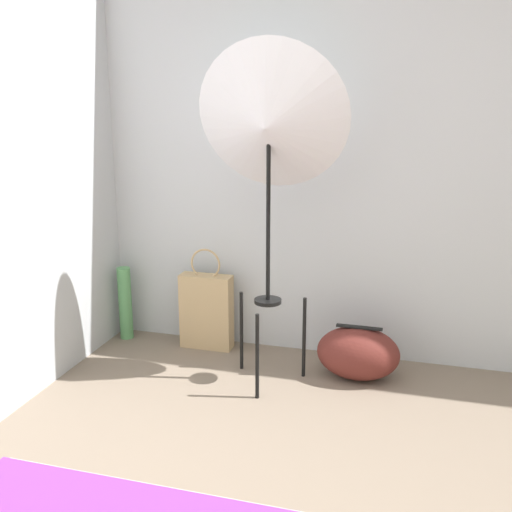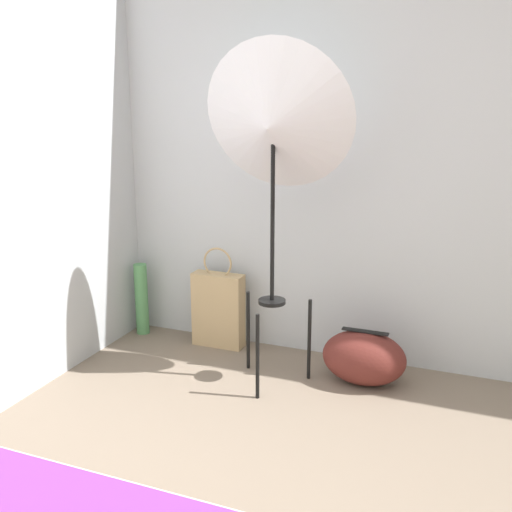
# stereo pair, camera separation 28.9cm
# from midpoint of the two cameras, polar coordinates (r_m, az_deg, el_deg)

# --- Properties ---
(wall_back) EXTENTS (8.00, 0.05, 2.60)m
(wall_back) POSITION_cam_midpoint_polar(r_m,az_deg,el_deg) (3.39, 14.67, 10.90)
(wall_back) COLOR #B7BCC1
(wall_back) RESTS_ON ground_plane
(wall_side_left) EXTENTS (0.05, 8.00, 2.60)m
(wall_side_left) POSITION_cam_midpoint_polar(r_m,az_deg,el_deg) (3.06, -20.56, 10.08)
(wall_side_left) COLOR #B7BCC1
(wall_side_left) RESTS_ON ground_plane
(photo_umbrella) EXTENTS (0.79, 0.43, 1.79)m
(photo_umbrella) POSITION_cam_midpoint_polar(r_m,az_deg,el_deg) (3.01, 4.47, 12.38)
(photo_umbrella) COLOR black
(photo_umbrella) RESTS_ON ground_plane
(tote_bag) EXTENTS (0.32, 0.11, 0.63)m
(tote_bag) POSITION_cam_midpoint_polar(r_m,az_deg,el_deg) (3.71, -1.39, -5.09)
(tote_bag) COLOR tan
(tote_bag) RESTS_ON ground_plane
(duffel_bag) EXTENTS (0.45, 0.30, 0.30)m
(duffel_bag) POSITION_cam_midpoint_polar(r_m,az_deg,el_deg) (3.34, 12.73, -9.48)
(duffel_bag) COLOR #5B231E
(duffel_bag) RESTS_ON ground_plane
(paper_roll) EXTENTS (0.08, 0.08, 0.47)m
(paper_roll) POSITION_cam_midpoint_polar(r_m,az_deg,el_deg) (3.95, -8.80, -4.11)
(paper_roll) COLOR #56995B
(paper_roll) RESTS_ON ground_plane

